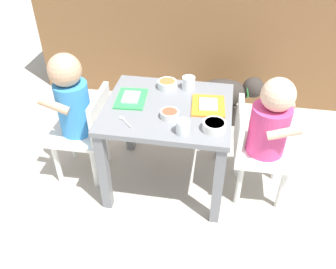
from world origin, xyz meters
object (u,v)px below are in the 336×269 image
Objects in this scene: dining_table at (168,122)px; water_cup_left at (183,128)px; seated_child_left at (75,105)px; cereal_bowl_right_side at (167,84)px; spoon_by_left_tray at (124,120)px; water_cup_right at (189,83)px; food_tray_right at (208,105)px; food_tray_left at (131,98)px; veggie_bowl_far at (214,126)px; dog at (229,92)px; veggie_bowl_near at (170,114)px; seated_child_right at (267,126)px.

water_cup_left reaches higher than dining_table.
cereal_bowl_right_side is (0.42, 0.17, 0.06)m from seated_child_left.
seated_child_left is 0.32m from spoon_by_left_tray.
spoon_by_left_tray is (-0.17, -0.15, 0.09)m from dining_table.
water_cup_right is (-0.02, 0.37, 0.00)m from water_cup_left.
food_tray_right is 2.03× the size of cereal_bowl_right_side.
food_tray_left is 3.04× the size of water_cup_right.
spoon_by_left_tray is (-0.35, -0.18, -0.00)m from food_tray_right.
dining_table is 5.86× the size of veggie_bowl_far.
water_cup_left is 0.26m from spoon_by_left_tray.
seated_child_left is at bearing -140.10° from dog.
water_cup_right reaches higher than veggie_bowl_near.
seated_child_left is (-0.45, -0.01, 0.05)m from dining_table.
seated_child_left is 0.28m from food_tray_left.
dining_table is 1.35× the size of dog.
seated_child_right reaches higher than water_cup_right.
seated_child_left reaches higher than dog.
water_cup_right is 0.11m from cereal_bowl_right_side.
food_tray_right is (0.18, 0.03, 0.09)m from dining_table.
water_cup_right is at bearing 114.59° from veggie_bowl_far.
veggie_bowl_far is at bearing -16.89° from veggie_bowl_near.
veggie_bowl_near is (-0.16, -0.11, 0.01)m from food_tray_right.
spoon_by_left_tray is (-0.26, 0.04, -0.02)m from water_cup_left.
veggie_bowl_far is (0.15, -0.32, -0.01)m from water_cup_right.
spoon_by_left_tray is (-0.62, -0.15, 0.06)m from seated_child_right.
seated_child_left is 0.46m from cereal_bowl_right_side.
spoon_by_left_tray is (-0.24, -0.33, -0.02)m from water_cup_right.
food_tray_left is 2.36× the size of spoon_by_left_tray.
food_tray_left is (-0.18, 0.03, 0.09)m from dining_table.
cereal_bowl_right_side is at bearing 102.27° from veggie_bowl_near.
food_tray_left is 1.01× the size of food_tray_right.
water_cup_left is 0.71× the size of veggie_bowl_near.
spoon_by_left_tray is at bearing -138.18° from dining_table.
veggie_bowl_far is at bearing 18.89° from water_cup_left.
food_tray_right is at bearing 174.59° from seated_child_right.
food_tray_left is 2.35× the size of veggie_bowl_near.
food_tray_left is at bearing 180.00° from food_tray_right.
seated_child_left is 0.56m from water_cup_right.
food_tray_right is at bearing 68.19° from water_cup_left.
food_tray_right is 0.20m from veggie_bowl_near.
seated_child_right is 0.64m from food_tray_left.
water_cup_right reaches higher than spoon_by_left_tray.
veggie_bowl_near is at bearing 163.11° from veggie_bowl_far.
seated_child_right is 0.52m from cereal_bowl_right_side.
food_tray_right is 2.35× the size of spoon_by_left_tray.
veggie_bowl_near is (-0.07, 0.10, -0.01)m from water_cup_left.
food_tray_left is 0.44m from veggie_bowl_far.
seated_child_left is at bearing -157.88° from cereal_bowl_right_side.
spoon_by_left_tray reaches higher than dog.
dining_table is at bearing -179.58° from seated_child_right.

